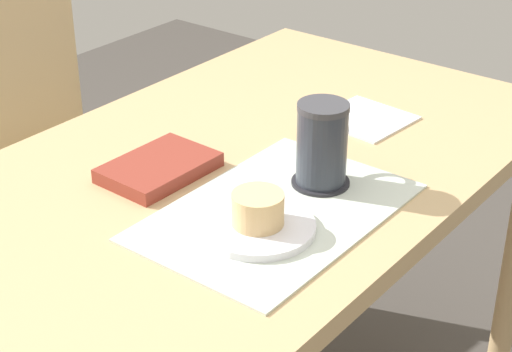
{
  "coord_description": "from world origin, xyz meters",
  "views": [
    {
      "loc": [
        -0.97,
        -0.81,
        1.4
      ],
      "look_at": [
        -0.08,
        -0.11,
        0.79
      ],
      "focal_mm": 60.0,
      "sensor_mm": 36.0,
      "label": 1
    }
  ],
  "objects_px": {
    "pastry": "(258,209)",
    "small_book": "(159,168)",
    "coffee_mug": "(323,143)",
    "wooden_chair": "(42,154)",
    "pastry_plate": "(258,227)",
    "dining_table": "(234,210)"
  },
  "relations": [
    {
      "from": "pastry",
      "to": "small_book",
      "type": "distance_m",
      "value": 0.24
    },
    {
      "from": "dining_table",
      "to": "coffee_mug",
      "type": "bearing_deg",
      "value": -76.83
    },
    {
      "from": "wooden_chair",
      "to": "coffee_mug",
      "type": "relative_size",
      "value": 6.33
    },
    {
      "from": "dining_table",
      "to": "small_book",
      "type": "distance_m",
      "value": 0.16
    },
    {
      "from": "dining_table",
      "to": "pastry",
      "type": "xyz_separation_m",
      "value": [
        -0.14,
        -0.16,
        0.12
      ]
    },
    {
      "from": "pastry_plate",
      "to": "coffee_mug",
      "type": "height_order",
      "value": "coffee_mug"
    },
    {
      "from": "pastry",
      "to": "coffee_mug",
      "type": "distance_m",
      "value": 0.18
    },
    {
      "from": "wooden_chair",
      "to": "pastry_plate",
      "type": "relative_size",
      "value": 4.97
    },
    {
      "from": "coffee_mug",
      "to": "pastry",
      "type": "bearing_deg",
      "value": -177.28
    },
    {
      "from": "wooden_chair",
      "to": "pastry",
      "type": "bearing_deg",
      "value": 78.73
    },
    {
      "from": "pastry",
      "to": "coffee_mug",
      "type": "height_order",
      "value": "coffee_mug"
    },
    {
      "from": "pastry_plate",
      "to": "small_book",
      "type": "height_order",
      "value": "small_book"
    },
    {
      "from": "dining_table",
      "to": "wooden_chair",
      "type": "bearing_deg",
      "value": 77.91
    },
    {
      "from": "pastry_plate",
      "to": "coffee_mug",
      "type": "distance_m",
      "value": 0.19
    },
    {
      "from": "pastry_plate",
      "to": "dining_table",
      "type": "bearing_deg",
      "value": 48.88
    },
    {
      "from": "pastry",
      "to": "small_book",
      "type": "relative_size",
      "value": 0.42
    },
    {
      "from": "wooden_chair",
      "to": "pastry",
      "type": "xyz_separation_m",
      "value": [
        -0.29,
        -0.88,
        0.31
      ]
    },
    {
      "from": "wooden_chair",
      "to": "pastry_plate",
      "type": "bearing_deg",
      "value": 78.73
    },
    {
      "from": "dining_table",
      "to": "small_book",
      "type": "bearing_deg",
      "value": 141.3
    },
    {
      "from": "small_book",
      "to": "pastry",
      "type": "bearing_deg",
      "value": -98.98
    },
    {
      "from": "wooden_chair",
      "to": "small_book",
      "type": "bearing_deg",
      "value": 75.89
    },
    {
      "from": "pastry",
      "to": "small_book",
      "type": "xyz_separation_m",
      "value": [
        0.04,
        0.24,
        -0.03
      ]
    }
  ]
}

